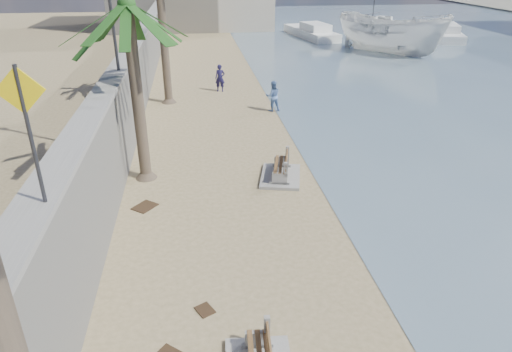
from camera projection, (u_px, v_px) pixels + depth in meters
seawall at (140, 72)px, 25.31m from camera, size 0.45×70.00×3.50m
wall_cap at (137, 38)px, 24.53m from camera, size 0.80×70.00×0.12m
bench_far at (281, 168)px, 17.00m from camera, size 1.88×2.38×0.88m
palm_mid at (127, 7)px, 14.53m from camera, size 5.00×5.00×7.04m
pedestrian_sign at (26, 118)px, 7.34m from camera, size 0.78×0.07×2.40m
person_a at (220, 76)px, 27.84m from camera, size 0.74×0.55×1.88m
person_b at (273, 94)px, 24.26m from camera, size 0.93×0.75×1.81m
boat_cruiser at (391, 31)px, 38.69m from camera, size 5.42×5.44×4.48m
yacht_near at (442, 34)px, 47.37m from camera, size 6.19×10.70×1.50m
yacht_far at (311, 33)px, 47.48m from camera, size 4.03×9.45×1.50m
sailboat_west at (372, 21)px, 57.25m from camera, size 6.68×5.92×10.60m
debris_c at (145, 207)px, 15.14m from camera, size 0.93×0.95×0.03m
debris_d at (205, 310)px, 10.70m from camera, size 0.52×0.56×0.03m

